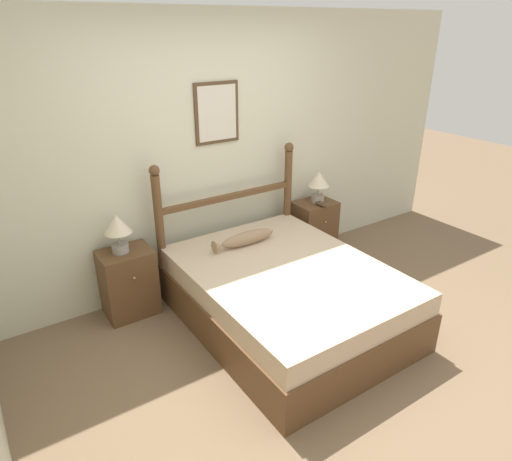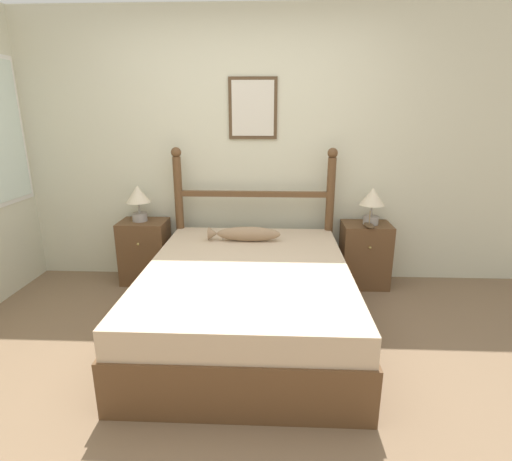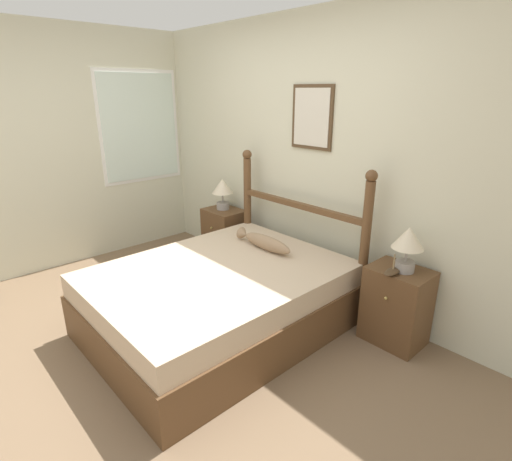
# 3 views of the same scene
# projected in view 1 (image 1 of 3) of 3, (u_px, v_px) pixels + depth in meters

# --- Properties ---
(ground_plane) EXTENTS (16.00, 16.00, 0.00)m
(ground_plane) POSITION_uv_depth(u_px,v_px,m) (319.00, 365.00, 3.52)
(ground_plane) COLOR #7A6047
(wall_back) EXTENTS (6.40, 0.08, 2.55)m
(wall_back) POSITION_uv_depth(u_px,v_px,m) (206.00, 155.00, 4.30)
(wall_back) COLOR beige
(wall_back) RESTS_ON ground_plane
(bed) EXTENTS (1.52, 1.98, 0.54)m
(bed) POSITION_uv_depth(u_px,v_px,m) (286.00, 296.00, 3.92)
(bed) COLOR brown
(bed) RESTS_ON ground_plane
(headboard) EXTENTS (1.53, 0.09, 1.32)m
(headboard) POSITION_uv_depth(u_px,v_px,m) (229.00, 213.00, 4.45)
(headboard) COLOR brown
(headboard) RESTS_ON ground_plane
(nightstand_left) EXTENTS (0.45, 0.37, 0.62)m
(nightstand_left) POSITION_uv_depth(u_px,v_px,m) (129.00, 283.00, 4.05)
(nightstand_left) COLOR brown
(nightstand_left) RESTS_ON ground_plane
(nightstand_right) EXTENTS (0.45, 0.37, 0.62)m
(nightstand_right) POSITION_uv_depth(u_px,v_px,m) (314.00, 228.00, 5.13)
(nightstand_right) COLOR brown
(nightstand_right) RESTS_ON ground_plane
(table_lamp_left) EXTENTS (0.23, 0.23, 0.35)m
(table_lamp_left) POSITION_uv_depth(u_px,v_px,m) (118.00, 228.00, 3.82)
(table_lamp_left) COLOR gray
(table_lamp_left) RESTS_ON nightstand_left
(table_lamp_right) EXTENTS (0.23, 0.23, 0.35)m
(table_lamp_right) POSITION_uv_depth(u_px,v_px,m) (319.00, 182.00, 4.92)
(table_lamp_right) COLOR gray
(table_lamp_right) RESTS_ON nightstand_right
(model_boat) EXTENTS (0.08, 0.20, 0.15)m
(model_boat) POSITION_uv_depth(u_px,v_px,m) (321.00, 204.00, 4.91)
(model_boat) COLOR #4C3823
(model_boat) RESTS_ON nightstand_right
(fish_pillow) EXTENTS (0.63, 0.12, 0.13)m
(fish_pillow) POSITION_uv_depth(u_px,v_px,m) (245.00, 239.00, 4.18)
(fish_pillow) COLOR #997A5B
(fish_pillow) RESTS_ON bed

